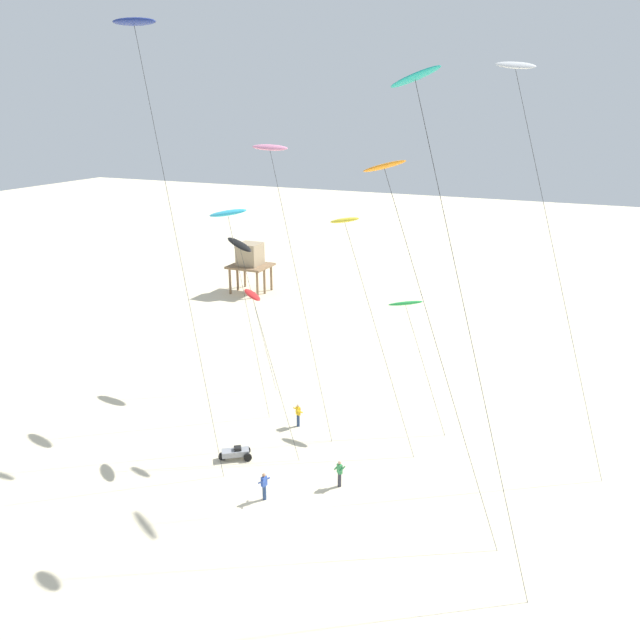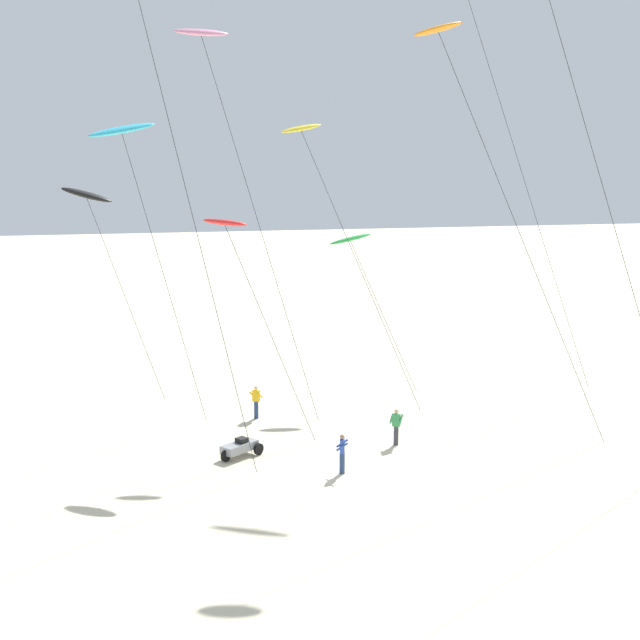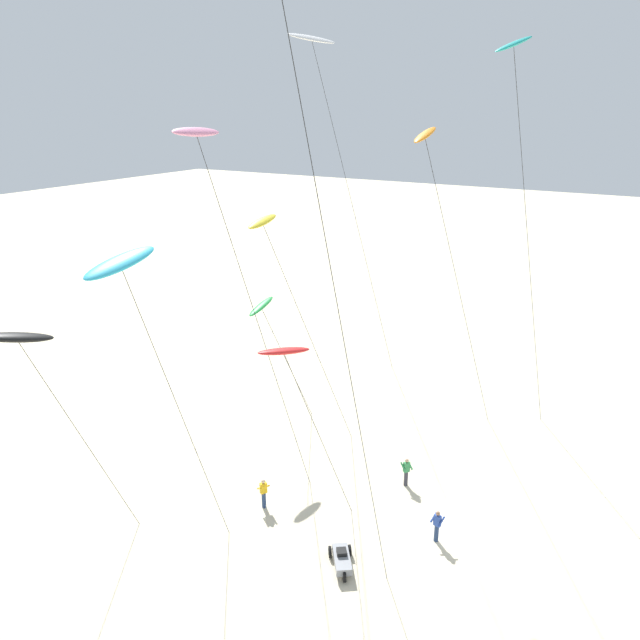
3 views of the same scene
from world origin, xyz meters
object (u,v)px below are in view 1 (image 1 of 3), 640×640
Objects in this scene: kite_orange at (386,172)px; kite_green at (406,304)px; kite_red at (253,296)px; kite_teal at (417,87)px; kite_black at (240,245)px; kite_pink at (271,151)px; kite_navy at (134,25)px; kite_white at (516,72)px; kite_yellow at (346,224)px; kite_flyer_furthest at (264,486)px; kite_flyer_nearest at (340,473)px; kite_flyer_middle at (298,414)px; kite_cyan at (228,214)px; stilt_house at (250,258)px; beach_buggy at (236,453)px.

kite_green is (-1.28, 9.04, -9.52)m from kite_orange.
kite_red is 0.45× the size of kite_teal.
kite_orange is (15.12, -10.92, 7.05)m from kite_black.
kite_pink reaches higher than kite_orange.
kite_navy is at bearing 170.80° from kite_teal.
kite_navy is (-18.67, -9.41, 2.28)m from kite_white.
kite_black is at bearing 124.83° from kite_red.
kite_yellow reaches higher than kite_flyer_furthest.
kite_flyer_nearest is at bearing -69.69° from kite_yellow.
kite_flyer_middle is at bearing -37.69° from kite_black.
kite_cyan is at bearing 127.95° from kite_flyer_furthest.
kite_flyer_nearest and kite_flyer_middle have the same top height.
kite_teal is (11.39, -5.49, 11.89)m from kite_red.
stilt_house is (-29.29, 35.98, -17.68)m from kite_teal.
kite_teal is at bearing -39.05° from kite_black.
kite_orange is (9.51, -5.84, -0.38)m from kite_pink.
kite_flyer_furthest is 0.28× the size of stilt_house.
kite_black reaches higher than kite_green.
kite_white is at bearing -1.58° from kite_green.
kite_cyan is at bearing -168.57° from kite_green.
kite_navy is 25.20m from beach_buggy.
kite_white reaches higher than kite_black.
beach_buggy is at bearing -145.48° from kite_white.
kite_black is at bearing -61.45° from stilt_house.
kite_flyer_furthest is at bearing -94.43° from kite_yellow.
kite_yellow is at bearing -1.87° from kite_cyan.
kite_flyer_middle is at bearing -153.62° from kite_yellow.
kite_yellow is at bearing 85.57° from kite_flyer_furthest.
kite_white is at bearing 18.29° from kite_flyer_middle.
kite_teal is at bearing -50.86° from stilt_house.
kite_navy is (-9.53, -6.85, 11.10)m from kite_yellow.
kite_orange is (4.59, -6.32, 3.92)m from kite_yellow.
beach_buggy is at bearing 139.98° from kite_flyer_furthest.
kite_green is (8.23, 3.20, -9.90)m from kite_pink.
kite_orange is 18.24m from kite_flyer_furthest.
kite_cyan is at bearing 134.35° from kite_red.
beach_buggy is (-7.80, -9.53, -8.00)m from kite_green.
kite_cyan is at bearing 120.93° from beach_buggy.
kite_flyer_nearest is at bearing -124.31° from kite_white.
kite_flyer_furthest is (-5.36, -3.61, -17.05)m from kite_orange.
kite_black is 5.63m from kite_cyan.
kite_flyer_furthest is at bearing -146.06° from kite_orange.
kite_black is 20.18m from kite_flyer_nearest.
kite_teal is (16.39, -2.65, -3.34)m from kite_navy.
kite_green is 5.32× the size of kite_flyer_furthest.
kite_flyer_furthest is at bearing -128.43° from kite_white.
kite_red is 0.40× the size of kite_navy.
kite_orange reaches higher than kite_flyer_middle.
stilt_house is at bearing 142.85° from kite_white.
kite_flyer_middle is (5.95, -1.67, -13.16)m from kite_cyan.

